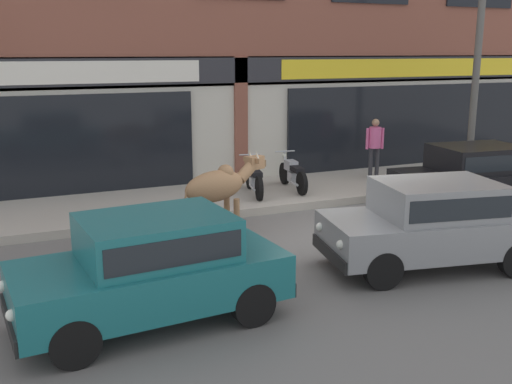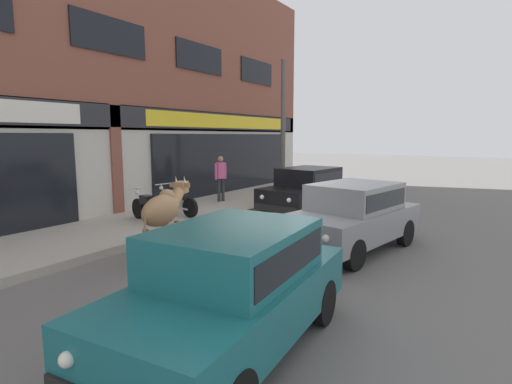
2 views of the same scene
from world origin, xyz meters
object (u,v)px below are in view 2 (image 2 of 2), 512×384
motorcycle_1 (176,202)px  pedestrian (221,174)px  car_0 (232,283)px  motorcycle_0 (150,208)px  cow (164,210)px  car_1 (308,188)px  utility_pole (283,130)px  car_2 (353,213)px

motorcycle_1 → pedestrian: (2.63, 0.34, 0.60)m
car_0 → motorcycle_0: 6.72m
cow → car_1: bearing=-3.3°
car_0 → motorcycle_0: (3.84, 5.50, -0.25)m
car_0 → motorcycle_1: (4.92, 5.59, -0.25)m
cow → motorcycle_0: bearing=52.9°
pedestrian → utility_pole: 2.88m
pedestrian → car_0: bearing=-141.9°
car_0 → car_1: (8.15, 2.86, 0.00)m
car_1 → motorcycle_0: (-4.31, 2.64, -0.25)m
car_0 → motorcycle_1: size_ratio=2.05×
motorcycle_1 → utility_pole: (4.65, -1.03, 2.13)m
car_1 → motorcycle_0: 5.06m
motorcycle_0 → car_1: bearing=-31.5°
car_0 → utility_pole: utility_pole is taller
pedestrian → motorcycle_0: bearing=-173.5°
motorcycle_1 → motorcycle_0: bearing=-175.5°
car_2 → motorcycle_1: bearing=88.3°
car_0 → car_2: (4.76, 0.20, 0.00)m
motorcycle_0 → utility_pole: 6.19m
car_2 → motorcycle_0: (-0.92, 5.31, -0.25)m
motorcycle_0 → motorcycle_1: bearing=4.5°
car_2 → motorcycle_0: car_2 is taller
car_0 → car_1: bearing=19.4°
car_0 → car_2: 4.77m
car_1 → motorcycle_1: size_ratio=2.06×
cow → car_1: size_ratio=0.55×
car_1 → pedestrian: bearing=101.1°
cow → motorcycle_1: 3.71m
car_2 → motorcycle_1: size_ratio=2.10×
cow → motorcycle_0: cow is taller
car_0 → car_2: size_ratio=0.97×
motorcycle_0 → utility_pole: size_ratio=0.36×
car_0 → car_1: same height
cow → car_1: (6.05, -0.35, -0.19)m
car_1 → pedestrian: pedestrian is taller
utility_pole → car_2: bearing=-137.8°
cow → car_0: cow is taller
car_1 → utility_pole: (1.43, 1.70, 1.88)m
motorcycle_1 → pedestrian: 2.72m
motorcycle_1 → car_1: bearing=-40.2°
car_0 → pedestrian: bearing=38.1°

